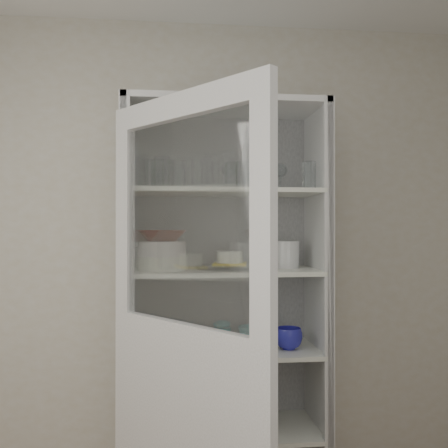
% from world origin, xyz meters
% --- Properties ---
extents(wall_back, '(3.60, 0.02, 2.60)m').
position_xyz_m(wall_back, '(0.00, 1.50, 1.30)').
color(wall_back, '#BCB29B').
rests_on(wall_back, ground).
extents(pantry_cabinet, '(1.00, 0.45, 2.10)m').
position_xyz_m(pantry_cabinet, '(0.20, 1.34, 0.94)').
color(pantry_cabinet, beige).
rests_on(pantry_cabinet, floor).
extents(cupboard_door, '(0.60, 0.73, 2.00)m').
position_xyz_m(cupboard_door, '(-0.02, 0.70, 0.87)').
color(cupboard_door, beige).
rests_on(cupboard_door, floor).
extents(tumbler_0, '(0.09, 0.09, 0.15)m').
position_xyz_m(tumbler_0, '(-0.11, 1.15, 1.74)').
color(tumbler_0, silver).
rests_on(tumbler_0, shelf_glass).
extents(tumbler_1, '(0.07, 0.07, 0.12)m').
position_xyz_m(tumbler_1, '(-0.13, 1.13, 1.72)').
color(tumbler_1, silver).
rests_on(tumbler_1, shelf_glass).
extents(tumbler_2, '(0.07, 0.07, 0.13)m').
position_xyz_m(tumbler_2, '(0.22, 1.15, 1.72)').
color(tumbler_2, silver).
rests_on(tumbler_2, shelf_glass).
extents(tumbler_3, '(0.07, 0.07, 0.13)m').
position_xyz_m(tumbler_3, '(0.27, 1.13, 1.73)').
color(tumbler_3, silver).
rests_on(tumbler_3, shelf_glass).
extents(tumbler_4, '(0.09, 0.09, 0.15)m').
position_xyz_m(tumbler_4, '(0.41, 1.17, 1.74)').
color(tumbler_4, silver).
rests_on(tumbler_4, shelf_glass).
extents(tumbler_5, '(0.09, 0.09, 0.15)m').
position_xyz_m(tumbler_5, '(0.41, 1.16, 1.73)').
color(tumbler_5, silver).
rests_on(tumbler_5, shelf_glass).
extents(tumbler_6, '(0.07, 0.07, 0.14)m').
position_xyz_m(tumbler_6, '(0.61, 1.16, 1.73)').
color(tumbler_6, silver).
rests_on(tumbler_6, shelf_glass).
extents(tumbler_7, '(0.08, 0.08, 0.15)m').
position_xyz_m(tumbler_7, '(-0.10, 1.26, 1.74)').
color(tumbler_7, silver).
rests_on(tumbler_7, shelf_glass).
extents(tumbler_8, '(0.09, 0.09, 0.15)m').
position_xyz_m(tumbler_8, '(-0.16, 1.25, 1.73)').
color(tumbler_8, silver).
rests_on(tumbler_8, shelf_glass).
extents(tumbler_9, '(0.10, 0.10, 0.15)m').
position_xyz_m(tumbler_9, '(-0.03, 1.27, 1.73)').
color(tumbler_9, silver).
rests_on(tumbler_9, shelf_glass).
extents(tumbler_10, '(0.08, 0.08, 0.15)m').
position_xyz_m(tumbler_10, '(0.34, 1.29, 1.73)').
color(tumbler_10, silver).
rests_on(tumbler_10, shelf_glass).
extents(tumbler_11, '(0.10, 0.10, 0.15)m').
position_xyz_m(tumbler_11, '(0.36, 1.28, 1.74)').
color(tumbler_11, silver).
rests_on(tumbler_11, shelf_glass).
extents(goblet_0, '(0.08, 0.08, 0.18)m').
position_xyz_m(goblet_0, '(-0.08, 1.34, 1.75)').
color(goblet_0, silver).
rests_on(goblet_0, shelf_glass).
extents(goblet_1, '(0.07, 0.07, 0.16)m').
position_xyz_m(goblet_1, '(0.23, 1.35, 1.74)').
color(goblet_1, silver).
rests_on(goblet_1, shelf_glass).
extents(goblet_2, '(0.07, 0.07, 0.17)m').
position_xyz_m(goblet_2, '(0.46, 1.39, 1.74)').
color(goblet_2, silver).
rests_on(goblet_2, shelf_glass).
extents(goblet_3, '(0.07, 0.07, 0.17)m').
position_xyz_m(goblet_3, '(0.51, 1.37, 1.74)').
color(goblet_3, silver).
rests_on(goblet_3, shelf_glass).
extents(plate_stack_front, '(0.25, 0.25, 0.07)m').
position_xyz_m(plate_stack_front, '(-0.11, 1.25, 1.30)').
color(plate_stack_front, white).
rests_on(plate_stack_front, shelf_plates).
extents(plate_stack_back, '(0.19, 0.19, 0.11)m').
position_xyz_m(plate_stack_back, '(-0.16, 1.39, 1.32)').
color(plate_stack_back, white).
rests_on(plate_stack_back, shelf_plates).
extents(cream_bowl, '(0.28, 0.28, 0.07)m').
position_xyz_m(cream_bowl, '(-0.11, 1.25, 1.37)').
color(cream_bowl, silver).
rests_on(cream_bowl, plate_stack_front).
extents(terracotta_bowl, '(0.25, 0.25, 0.06)m').
position_xyz_m(terracotta_bowl, '(-0.11, 1.25, 1.43)').
color(terracotta_bowl, '#521E16').
rests_on(terracotta_bowl, cream_bowl).
extents(glass_platter, '(0.41, 0.41, 0.02)m').
position_xyz_m(glass_platter, '(0.23, 1.28, 1.27)').
color(glass_platter, silver).
rests_on(glass_platter, shelf_plates).
extents(yellow_trivet, '(0.19, 0.19, 0.01)m').
position_xyz_m(yellow_trivet, '(0.23, 1.28, 1.29)').
color(yellow_trivet, yellow).
rests_on(yellow_trivet, glass_platter).
extents(white_ramekin, '(0.17, 0.17, 0.06)m').
position_xyz_m(white_ramekin, '(0.23, 1.28, 1.32)').
color(white_ramekin, white).
rests_on(white_ramekin, yellow_trivet).
extents(grey_bowl_stack, '(0.12, 0.12, 0.14)m').
position_xyz_m(grey_bowl_stack, '(0.54, 1.31, 1.33)').
color(grey_bowl_stack, silver).
rests_on(grey_bowl_stack, shelf_plates).
extents(mug_blue, '(0.17, 0.17, 0.11)m').
position_xyz_m(mug_blue, '(0.52, 1.21, 0.91)').
color(mug_blue, '#202BA2').
rests_on(mug_blue, shelf_mugs).
extents(mug_teal, '(0.14, 0.14, 0.10)m').
position_xyz_m(mug_teal, '(0.33, 1.29, 0.91)').
color(mug_teal, teal).
rests_on(mug_teal, shelf_mugs).
extents(mug_white, '(0.11, 0.11, 0.09)m').
position_xyz_m(mug_white, '(0.37, 1.16, 0.91)').
color(mug_white, white).
rests_on(mug_white, shelf_mugs).
extents(teal_jar, '(0.09, 0.09, 0.11)m').
position_xyz_m(teal_jar, '(0.20, 1.33, 0.92)').
color(teal_jar, teal).
rests_on(teal_jar, shelf_mugs).
extents(measuring_cups, '(0.09, 0.09, 0.04)m').
position_xyz_m(measuring_cups, '(-0.09, 1.22, 0.88)').
color(measuring_cups, silver).
rests_on(measuring_cups, shelf_mugs).
extents(white_canister, '(0.13, 0.13, 0.12)m').
position_xyz_m(white_canister, '(-0.05, 1.27, 0.92)').
color(white_canister, white).
rests_on(white_canister, shelf_mugs).
extents(cream_dish, '(0.31, 0.31, 0.08)m').
position_xyz_m(cream_dish, '(-0.04, 1.24, 0.50)').
color(cream_dish, silver).
rests_on(cream_dish, shelf_bot).
extents(tin_box, '(0.23, 0.20, 0.06)m').
position_xyz_m(tin_box, '(0.35, 1.24, 0.49)').
color(tin_box, '#A6A8B5').
rests_on(tin_box, shelf_bot).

